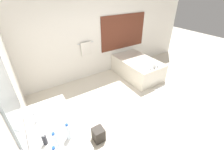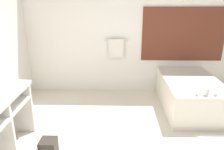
% 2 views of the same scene
% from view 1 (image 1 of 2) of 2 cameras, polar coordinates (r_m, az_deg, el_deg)
% --- Properties ---
extents(ground_plane, '(16.00, 16.00, 0.00)m').
position_cam_1_polar(ground_plane, '(3.69, 10.62, -14.22)').
color(ground_plane, beige).
rests_on(ground_plane, ground).
extents(wall_back_with_blinds, '(7.40, 0.13, 2.70)m').
position_cam_1_polar(wall_back_with_blinds, '(4.64, -6.71, 15.24)').
color(wall_back_with_blinds, white).
rests_on(wall_back_with_blinds, ground_plane).
extents(wall_left_with_mirror, '(0.08, 7.40, 2.70)m').
position_cam_1_polar(wall_left_with_mirror, '(2.18, -34.29, -9.68)').
color(wall_left_with_mirror, white).
rests_on(wall_left_with_mirror, ground_plane).
extents(vanity_counter, '(0.67, 1.29, 0.85)m').
position_cam_1_polar(vanity_counter, '(2.61, -20.63, -20.59)').
color(vanity_counter, white).
rests_on(vanity_counter, ground_plane).
extents(sink_faucet, '(0.09, 0.04, 0.18)m').
position_cam_1_polar(sink_faucet, '(2.50, -27.21, -14.31)').
color(sink_faucet, silver).
rests_on(sink_faucet, vanity_counter).
extents(bathtub, '(0.98, 1.60, 0.69)m').
position_cam_1_polar(bathtub, '(4.94, 9.51, 3.10)').
color(bathtub, silver).
rests_on(bathtub, ground_plane).
extents(water_bottle_1, '(0.07, 0.07, 0.25)m').
position_cam_1_polar(water_bottle_1, '(2.09, -20.84, -22.27)').
color(water_bottle_1, white).
rests_on(water_bottle_1, vanity_counter).
extents(water_bottle_2, '(0.07, 0.07, 0.26)m').
position_cam_1_polar(water_bottle_2, '(2.13, -16.37, -19.92)').
color(water_bottle_2, white).
rests_on(water_bottle_2, vanity_counter).
extents(soap_dispenser, '(0.06, 0.06, 0.16)m').
position_cam_1_polar(soap_dispenser, '(2.20, -24.27, -21.60)').
color(soap_dispenser, '#28282D').
rests_on(soap_dispenser, vanity_counter).
extents(waste_bin, '(0.21, 0.21, 0.28)m').
position_cam_1_polar(waste_bin, '(3.08, -5.17, -21.59)').
color(waste_bin, '#2D2823').
rests_on(waste_bin, ground_plane).
extents(bath_mat, '(0.53, 0.72, 0.02)m').
position_cam_1_polar(bath_mat, '(4.49, 21.05, -6.48)').
color(bath_mat, white).
rests_on(bath_mat, ground_plane).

